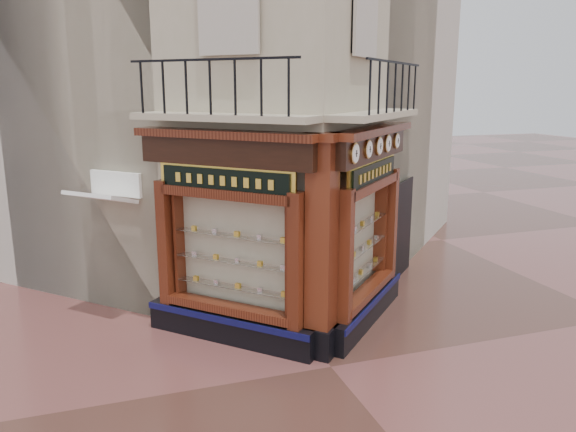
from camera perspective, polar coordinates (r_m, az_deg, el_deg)
name	(u,v)px	position (r m, az deg, el deg)	size (l,w,h in m)	color
ground	(331,367)	(10.05, 4.38, -15.03)	(80.00, 80.00, 0.00)	#482921
main_building	(240,34)	(14.79, -4.94, 17.91)	(8.00, 8.00, 12.00)	#B9AB90
neighbour_left	(133,58)	(16.84, -15.50, 15.18)	(8.00, 8.00, 11.00)	beige
neighbour_right	(299,61)	(17.84, 1.17, 15.48)	(8.00, 8.00, 11.00)	beige
shopfront_left	(228,240)	(10.32, -6.07, -2.47)	(2.86, 2.86, 3.98)	black
shopfront_right	(367,228)	(11.23, 8.08, -1.25)	(2.86, 2.86, 3.98)	black
corner_pilaster	(322,251)	(9.74, 3.44, -3.54)	(0.85, 0.85, 3.98)	black
balcony	(303,115)	(10.27, 1.53, 10.20)	(5.94, 2.97, 1.03)	#B9AB90
clock_a	(355,153)	(9.58, 6.78, 6.34)	(0.29, 0.29, 0.37)	#B5873C
clock_b	(368,149)	(10.25, 8.15, 6.73)	(0.28, 0.28, 0.34)	#B5873C
clock_c	(379,146)	(10.85, 9.22, 7.03)	(0.29, 0.29, 0.36)	#B5873C
clock_d	(388,143)	(11.39, 10.08, 7.27)	(0.29, 0.29, 0.36)	#B5873C
clock_e	(396,141)	(12.00, 10.96, 7.51)	(0.26, 0.26, 0.32)	#B5873C
awning	(110,319)	(12.45, -17.68, -9.91)	(1.30, 0.78, 0.08)	white
signboard_left	(225,180)	(10.01, -6.46, 3.63)	(2.03, 2.03, 0.54)	yellow
signboard_right	(373,173)	(10.99, 8.64, 4.39)	(1.92, 1.92, 0.51)	yellow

